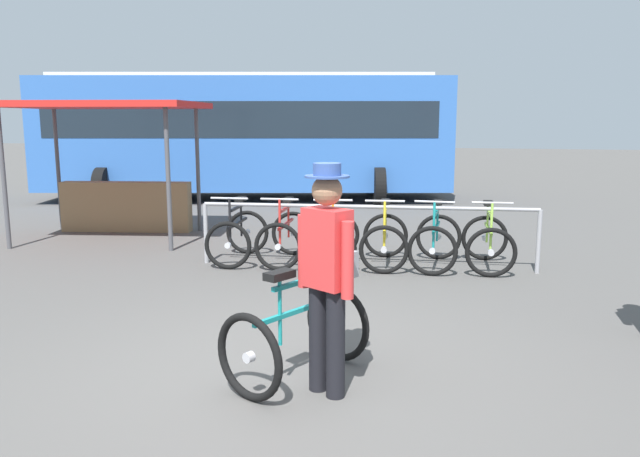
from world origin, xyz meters
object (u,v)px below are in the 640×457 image
(racked_bike_teal, at_px, (436,241))
(featured_bicycle, at_px, (307,316))
(bus_distant, at_px, (246,130))
(racked_bike_black, at_px, (238,236))
(racked_bike_yellow, at_px, (385,240))
(racked_bike_orange, at_px, (335,238))
(racked_bike_lime, at_px, (488,242))
(market_stall, at_px, (115,156))
(person_with_featured_bike, at_px, (327,270))
(racked_bike_red, at_px, (286,237))

(racked_bike_teal, height_order, featured_bicycle, featured_bicycle)
(bus_distant, bearing_deg, racked_bike_black, -71.22)
(racked_bike_yellow, height_order, bus_distant, bus_distant)
(racked_bike_orange, relative_size, racked_bike_teal, 1.06)
(racked_bike_orange, relative_size, featured_bicycle, 0.94)
(racked_bike_lime, height_order, featured_bicycle, featured_bicycle)
(racked_bike_orange, distance_m, market_stall, 4.48)
(racked_bike_lime, bearing_deg, person_with_featured_bike, -106.09)
(bus_distant, relative_size, market_stall, 2.99)
(racked_bike_yellow, bearing_deg, racked_bike_lime, 5.64)
(racked_bike_black, xyz_separation_m, racked_bike_orange, (1.39, 0.14, 0.00))
(racked_bike_black, distance_m, racked_bike_yellow, 2.10)
(racked_bike_yellow, bearing_deg, racked_bike_black, -174.36)
(featured_bicycle, bearing_deg, racked_bike_teal, 78.70)
(racked_bike_black, height_order, racked_bike_lime, same)
(market_stall, bearing_deg, person_with_featured_bike, -47.66)
(racked_bike_teal, bearing_deg, racked_bike_orange, -174.36)
(racked_bike_red, bearing_deg, person_with_featured_bike, -69.68)
(racked_bike_black, relative_size, racked_bike_lime, 1.00)
(racked_bike_black, bearing_deg, racked_bike_lime, 5.64)
(racked_bike_yellow, bearing_deg, racked_bike_orange, -174.36)
(racked_bike_red, height_order, featured_bicycle, featured_bicycle)
(racked_bike_yellow, xyz_separation_m, market_stall, (-4.86, 1.22, 1.03))
(racked_bike_teal, height_order, racked_bike_lime, same)
(racked_bike_black, relative_size, featured_bicycle, 0.92)
(racked_bike_yellow, relative_size, market_stall, 0.34)
(featured_bicycle, xyz_separation_m, person_with_featured_bike, (0.23, -0.32, 0.46))
(racked_bike_teal, relative_size, featured_bicycle, 0.89)
(racked_bike_lime, bearing_deg, racked_bike_orange, -174.36)
(racked_bike_teal, relative_size, person_with_featured_bike, 0.65)
(racked_bike_red, height_order, racked_bike_orange, same)
(featured_bicycle, height_order, bus_distant, bus_distant)
(person_with_featured_bike, xyz_separation_m, bus_distant, (-4.51, 10.78, 0.79))
(racked_bike_black, xyz_separation_m, featured_bicycle, (1.99, -3.72, 0.12))
(racked_bike_red, relative_size, racked_bike_orange, 0.96)
(racked_bike_orange, height_order, featured_bicycle, featured_bicycle)
(racked_bike_teal, bearing_deg, racked_bike_red, -174.36)
(market_stall, bearing_deg, bus_distant, 84.90)
(racked_bike_black, height_order, person_with_featured_bike, person_with_featured_bike)
(racked_bike_red, xyz_separation_m, racked_bike_yellow, (1.39, 0.14, 0.00))
(racked_bike_red, height_order, bus_distant, bus_distant)
(racked_bike_black, height_order, featured_bicycle, featured_bicycle)
(racked_bike_orange, xyz_separation_m, market_stall, (-4.16, 1.29, 1.03))
(racked_bike_red, bearing_deg, racked_bike_lime, 5.64)
(racked_bike_lime, distance_m, featured_bicycle, 4.34)
(racked_bike_teal, bearing_deg, racked_bike_lime, 5.64)
(racked_bike_orange, height_order, market_stall, market_stall)
(bus_distant, bearing_deg, person_with_featured_bike, -67.30)
(racked_bike_black, bearing_deg, racked_bike_yellow, 5.64)
(racked_bike_red, relative_size, market_stall, 0.33)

